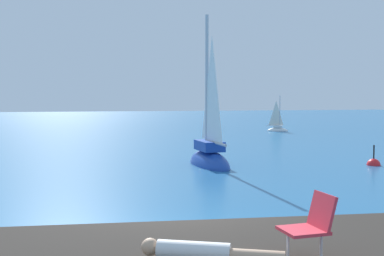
{
  "coord_description": "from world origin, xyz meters",
  "views": [
    {
      "loc": [
        -1.53,
        -8.99,
        2.92
      ],
      "look_at": [
        2.12,
        8.19,
        1.74
      ],
      "focal_mm": 45.57,
      "sensor_mm": 36.0,
      "label": 1
    }
  ],
  "objects": [
    {
      "name": "marker_buoy",
      "position": [
        10.09,
        9.16,
        0.01
      ],
      "size": [
        0.56,
        0.56,
        1.13
      ],
      "color": "red",
      "rests_on": "ground"
    },
    {
      "name": "sailboat_near",
      "position": [
        3.37,
        10.56,
        0.37
      ],
      "size": [
        1.55,
        3.77,
        6.88
      ],
      "rotation": [
        0.0,
        0.0,
        1.66
      ],
      "color": "#193D99",
      "rests_on": "ground"
    },
    {
      "name": "boulder_seaward",
      "position": [
        2.46,
        -0.96,
        0.0
      ],
      "size": [
        0.97,
        1.02,
        0.59
      ],
      "primitive_type": "cube",
      "rotation": [
        -0.2,
        -0.1,
        2.26
      ],
      "color": "#2D2524",
      "rests_on": "ground"
    },
    {
      "name": "person_sunbather",
      "position": [
        -0.18,
        -3.35,
        1.02
      ],
      "size": [
        1.67,
        0.83,
        0.25
      ],
      "rotation": [
        0.0,
        0.0,
        5.89
      ],
      "color": "white",
      "rests_on": "shore_ledge"
    },
    {
      "name": "ground_plane",
      "position": [
        0.0,
        0.0,
        0.0
      ],
      "size": [
        160.0,
        160.0,
        0.0
      ],
      "primitive_type": "plane",
      "color": "#236093"
    },
    {
      "name": "boulder_inland",
      "position": [
        2.27,
        -0.86,
        0.0
      ],
      "size": [
        0.89,
        1.16,
        0.75
      ],
      "primitive_type": "cube",
      "rotation": [
        -0.03,
        0.13,
        1.59
      ],
      "color": "black",
      "rests_on": "ground"
    },
    {
      "name": "sailboat_far",
      "position": [
        13.52,
        28.24,
        0.17
      ],
      "size": [
        1.76,
        1.16,
        3.18
      ],
      "rotation": [
        0.0,
        0.0,
        5.89
      ],
      "color": "white",
      "rests_on": "ground"
    },
    {
      "name": "beach_chair",
      "position": [
        1.16,
        -3.48,
        1.34
      ],
      "size": [
        0.64,
        0.53,
        0.8
      ],
      "rotation": [
        0.0,
        0.0,
        3.23
      ],
      "color": "#E03342",
      "rests_on": "shore_ledge"
    }
  ]
}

